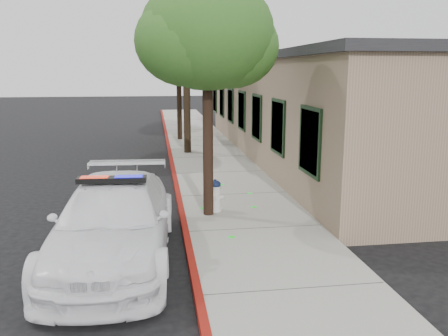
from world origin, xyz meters
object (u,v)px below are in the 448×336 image
(street_tree_near, at_px, (208,39))
(street_tree_mid, at_px, (186,29))
(street_tree_far, at_px, (179,59))
(clapboard_building, at_px, (328,107))
(police_car, at_px, (114,222))
(fire_hydrant, at_px, (215,195))

(street_tree_near, height_order, street_tree_mid, street_tree_mid)
(street_tree_mid, bearing_deg, street_tree_far, 91.37)
(street_tree_near, relative_size, street_tree_mid, 0.82)
(clapboard_building, relative_size, street_tree_mid, 3.05)
(street_tree_far, bearing_deg, street_tree_near, -90.21)
(police_car, height_order, street_tree_far, street_tree_far)
(police_car, xyz_separation_m, street_tree_near, (2.09, 2.18, 3.57))
(fire_hydrant, distance_m, street_tree_far, 13.31)
(clapboard_building, distance_m, fire_hydrant, 9.63)
(street_tree_mid, bearing_deg, fire_hydrant, -89.66)
(fire_hydrant, xyz_separation_m, street_tree_far, (-0.15, 12.79, 3.68))
(clapboard_building, distance_m, street_tree_near, 10.09)
(fire_hydrant, height_order, street_tree_far, street_tree_far)
(street_tree_near, relative_size, street_tree_far, 1.04)
(street_tree_near, bearing_deg, street_tree_far, 89.79)
(street_tree_far, bearing_deg, clapboard_building, -41.52)
(police_car, relative_size, street_tree_far, 1.01)
(police_car, distance_m, street_tree_mid, 12.31)
(clapboard_building, bearing_deg, street_tree_mid, 168.04)
(street_tree_near, xyz_separation_m, street_tree_far, (0.05, 13.06, -0.11))
(street_tree_near, bearing_deg, clapboard_building, 52.53)
(fire_hydrant, bearing_deg, street_tree_mid, 114.78)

